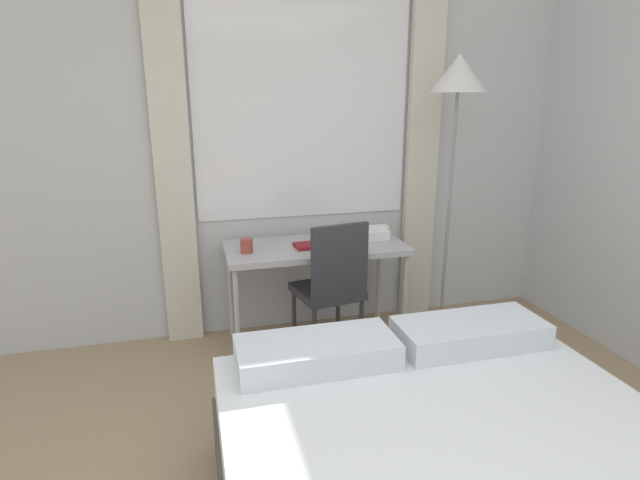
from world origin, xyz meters
name	(u,v)px	position (x,y,z in m)	size (l,w,h in m)	color
wall_back_with_window	(278,146)	(0.03, 2.63, 1.35)	(5.29, 0.13, 2.70)	silver
desk	(315,253)	(0.20, 2.27, 0.66)	(1.21, 0.57, 0.72)	#B2B2B7
desk_chair	(332,283)	(0.25, 2.03, 0.53)	(0.47, 0.47, 0.94)	#333338
standing_lamp	(457,97)	(1.14, 2.18, 1.69)	(0.36, 0.36, 1.95)	#4C4C51
telephone	(375,232)	(0.66, 2.33, 0.76)	(0.18, 0.19, 0.09)	white
book	(310,245)	(0.16, 2.22, 0.73)	(0.22, 0.16, 0.02)	maroon
mug	(247,246)	(-0.27, 2.21, 0.77)	(0.08, 0.08, 0.09)	#993F33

